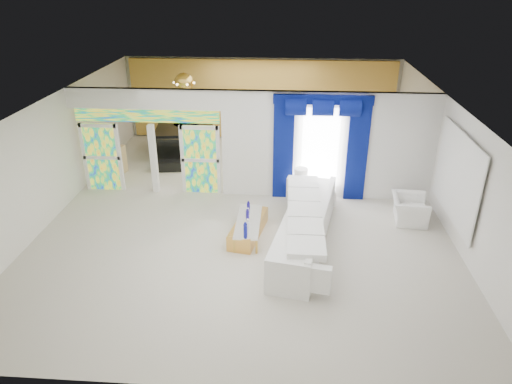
# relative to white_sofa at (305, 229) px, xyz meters

# --- Properties ---
(floor) EXTENTS (12.00, 12.00, 0.00)m
(floor) POSITION_rel_white_sofa_xyz_m (-1.48, 1.64, -0.40)
(floor) COLOR #B7AF9E
(floor) RESTS_ON ground
(dividing_wall) EXTENTS (5.70, 0.18, 3.00)m
(dividing_wall) POSITION_rel_white_sofa_xyz_m (0.67, 2.64, 1.10)
(dividing_wall) COLOR white
(dividing_wall) RESTS_ON ground
(dividing_header) EXTENTS (4.30, 0.18, 0.55)m
(dividing_header) POSITION_rel_white_sofa_xyz_m (-4.33, 2.64, 2.32)
(dividing_header) COLOR white
(dividing_header) RESTS_ON dividing_wall
(stained_panel_left) EXTENTS (0.95, 0.04, 2.00)m
(stained_panel_left) POSITION_rel_white_sofa_xyz_m (-5.75, 2.64, 0.60)
(stained_panel_left) COLOR #994C3F
(stained_panel_left) RESTS_ON ground
(stained_panel_right) EXTENTS (0.95, 0.04, 2.00)m
(stained_panel_right) POSITION_rel_white_sofa_xyz_m (-2.90, 2.64, 0.60)
(stained_panel_right) COLOR #994C3F
(stained_panel_right) RESTS_ON ground
(stained_transom) EXTENTS (4.00, 0.05, 0.35)m
(stained_transom) POSITION_rel_white_sofa_xyz_m (-4.33, 2.64, 1.85)
(stained_transom) COLOR #994C3F
(stained_transom) RESTS_ON dividing_header
(window_pane) EXTENTS (1.00, 0.02, 2.30)m
(window_pane) POSITION_rel_white_sofa_xyz_m (0.42, 2.54, 1.05)
(window_pane) COLOR white
(window_pane) RESTS_ON dividing_wall
(blue_drape_left) EXTENTS (0.55, 0.10, 2.80)m
(blue_drape_left) POSITION_rel_white_sofa_xyz_m (-0.58, 2.51, 1.00)
(blue_drape_left) COLOR #04084D
(blue_drape_left) RESTS_ON ground
(blue_drape_right) EXTENTS (0.55, 0.10, 2.80)m
(blue_drape_right) POSITION_rel_white_sofa_xyz_m (1.42, 2.51, 1.00)
(blue_drape_right) COLOR #04084D
(blue_drape_right) RESTS_ON ground
(blue_pelmet) EXTENTS (2.60, 0.12, 0.25)m
(blue_pelmet) POSITION_rel_white_sofa_xyz_m (0.42, 2.51, 2.42)
(blue_pelmet) COLOR #04084D
(blue_pelmet) RESTS_ON dividing_wall
(wall_mirror) EXTENTS (0.04, 2.70, 1.90)m
(wall_mirror) POSITION_rel_white_sofa_xyz_m (3.46, 0.64, 1.15)
(wall_mirror) COLOR white
(wall_mirror) RESTS_ON ground
(gold_curtains) EXTENTS (9.70, 0.12, 2.90)m
(gold_curtains) POSITION_rel_white_sofa_xyz_m (-1.48, 7.54, 1.10)
(gold_curtains) COLOR #BA882C
(gold_curtains) RESTS_ON ground
(white_sofa) EXTENTS (1.70, 4.33, 0.81)m
(white_sofa) POSITION_rel_white_sofa_xyz_m (0.00, 0.00, 0.00)
(white_sofa) COLOR white
(white_sofa) RESTS_ON ground
(coffee_table) EXTENTS (0.88, 1.79, 0.38)m
(coffee_table) POSITION_rel_white_sofa_xyz_m (-1.35, 0.30, -0.21)
(coffee_table) COLOR gold
(coffee_table) RESTS_ON ground
(console_table) EXTENTS (1.32, 0.42, 0.44)m
(console_table) POSITION_rel_white_sofa_xyz_m (0.22, 2.15, -0.18)
(console_table) COLOR white
(console_table) RESTS_ON ground
(table_lamp) EXTENTS (0.36, 0.36, 0.58)m
(table_lamp) POSITION_rel_white_sofa_xyz_m (-0.08, 2.15, 0.33)
(table_lamp) COLOR white
(table_lamp) RESTS_ON console_table
(armchair) EXTENTS (0.97, 1.09, 0.65)m
(armchair) POSITION_rel_white_sofa_xyz_m (2.69, 1.33, -0.08)
(armchair) COLOR white
(armchair) RESTS_ON ground
(grand_piano) EXTENTS (1.66, 2.05, 0.95)m
(grand_piano) POSITION_rel_white_sofa_xyz_m (-4.28, 5.77, 0.07)
(grand_piano) COLOR black
(grand_piano) RESTS_ON ground
(piano_bench) EXTENTS (0.98, 0.49, 0.31)m
(piano_bench) POSITION_rel_white_sofa_xyz_m (-4.28, 4.17, -0.25)
(piano_bench) COLOR black
(piano_bench) RESTS_ON ground
(tv_console) EXTENTS (0.71, 0.67, 0.87)m
(tv_console) POSITION_rel_white_sofa_xyz_m (-5.92, 3.87, 0.03)
(tv_console) COLOR tan
(tv_console) RESTS_ON ground
(chandelier) EXTENTS (0.60, 0.60, 0.60)m
(chandelier) POSITION_rel_white_sofa_xyz_m (-3.78, 5.04, 2.25)
(chandelier) COLOR gold
(chandelier) RESTS_ON ceiling
(decanters) EXTENTS (0.17, 1.19, 0.30)m
(decanters) POSITION_rel_white_sofa_xyz_m (-1.37, 0.29, 0.07)
(decanters) COLOR white
(decanters) RESTS_ON coffee_table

